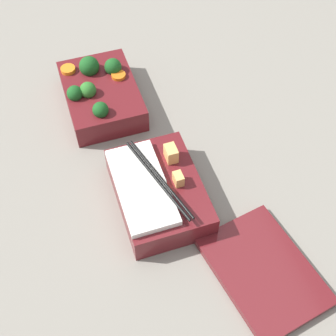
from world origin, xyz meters
name	(u,v)px	position (x,y,z in m)	size (l,w,h in m)	color
ground_plane	(131,146)	(0.00, 0.00, 0.00)	(3.00, 3.00, 0.00)	gray
bento_tray_vegetable	(101,94)	(-0.13, -0.03, 0.03)	(0.20, 0.14, 0.08)	maroon
bento_tray_rice	(157,191)	(0.14, 0.01, 0.03)	(0.20, 0.14, 0.08)	maroon
bento_lid	(263,271)	(0.32, 0.13, 0.01)	(0.20, 0.14, 0.01)	maroon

